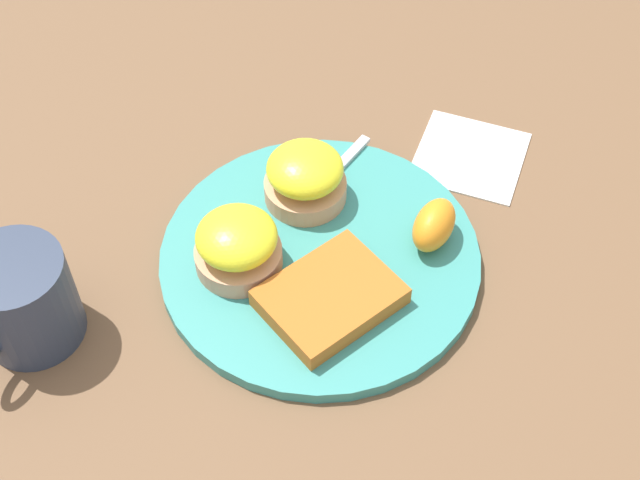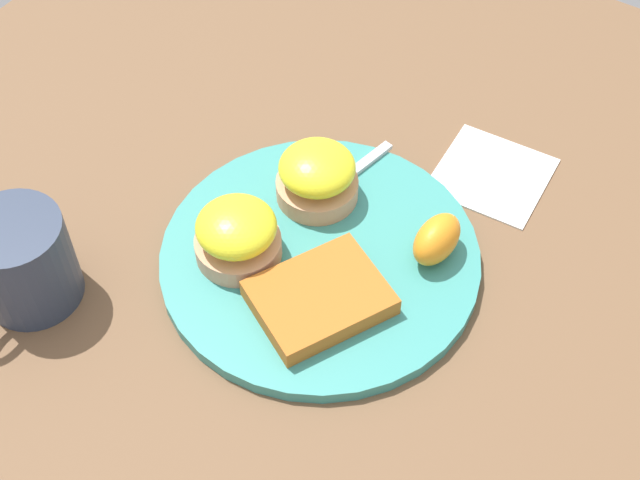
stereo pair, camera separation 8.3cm
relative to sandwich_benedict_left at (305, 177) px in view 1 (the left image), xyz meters
The scene contains 9 objects.
ground_plane 0.09m from the sandwich_benedict_left, 35.09° to the left, with size 1.10×1.10×0.00m, color brown.
plate 0.08m from the sandwich_benedict_left, 35.09° to the left, with size 0.31×0.31×0.01m, color teal.
sandwich_benedict_left is the anchor object (origin of this frame).
sandwich_benedict_right 0.10m from the sandwich_benedict_left, 12.05° to the right, with size 0.08×0.08×0.06m.
hashbrown_patty 0.13m from the sandwich_benedict_left, 33.98° to the left, with size 0.12×0.09×0.02m, color #B76121.
orange_wedge 0.13m from the sandwich_benedict_left, 89.10° to the left, with size 0.06×0.04×0.04m, color orange.
fork 0.04m from the sandwich_benedict_left, ahead, with size 0.22×0.06×0.00m.
cup 0.29m from the sandwich_benedict_left, 34.48° to the right, with size 0.12×0.09×0.09m.
napkin 0.19m from the sandwich_benedict_left, 135.22° to the left, with size 0.11×0.11×0.00m, color white.
Camera 1 is at (0.48, 0.21, 0.68)m, focal length 50.00 mm.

